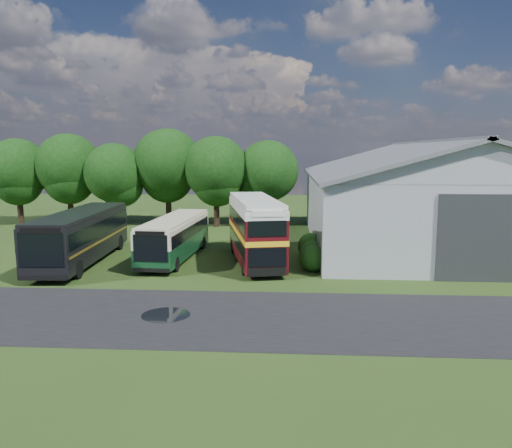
# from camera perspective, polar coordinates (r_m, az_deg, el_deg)

# --- Properties ---
(ground) EXTENTS (120.00, 120.00, 0.00)m
(ground) POSITION_cam_1_polar(r_m,az_deg,el_deg) (25.80, -5.39, -8.28)
(ground) COLOR #213912
(ground) RESTS_ON ground
(asphalt_road) EXTENTS (60.00, 8.00, 0.02)m
(asphalt_road) POSITION_cam_1_polar(r_m,az_deg,el_deg) (22.66, 1.04, -10.63)
(asphalt_road) COLOR black
(asphalt_road) RESTS_ON ground
(puddle) EXTENTS (2.20, 2.20, 0.01)m
(puddle) POSITION_cam_1_polar(r_m,az_deg,el_deg) (23.29, -10.28, -10.23)
(puddle) COLOR black
(puddle) RESTS_ON ground
(storage_shed) EXTENTS (18.80, 24.80, 8.15)m
(storage_shed) POSITION_cam_1_polar(r_m,az_deg,el_deg) (41.99, 18.92, 3.52)
(storage_shed) COLOR gray
(storage_shed) RESTS_ON ground
(tree_far_left) EXTENTS (6.12, 6.12, 8.64)m
(tree_far_left) POSITION_cam_1_polar(r_m,az_deg,el_deg) (55.44, -25.58, 5.66)
(tree_far_left) COLOR black
(tree_far_left) RESTS_ON ground
(tree_left_a) EXTENTS (6.46, 6.46, 9.12)m
(tree_left_a) POSITION_cam_1_polar(r_m,az_deg,el_deg) (53.63, -20.65, 6.21)
(tree_left_a) COLOR black
(tree_left_a) RESTS_ON ground
(tree_left_b) EXTENTS (5.78, 5.78, 8.16)m
(tree_left_b) POSITION_cam_1_polar(r_m,az_deg,el_deg) (50.87, -15.91, 5.63)
(tree_left_b) COLOR black
(tree_left_b) RESTS_ON ground
(tree_mid) EXTENTS (6.80, 6.80, 9.60)m
(tree_mid) POSITION_cam_1_polar(r_m,az_deg,el_deg) (50.66, -10.08, 6.87)
(tree_mid) COLOR black
(tree_mid) RESTS_ON ground
(tree_right_a) EXTENTS (6.26, 6.26, 8.83)m
(tree_right_a) POSITION_cam_1_polar(r_m,az_deg,el_deg) (48.74, -4.59, 6.33)
(tree_right_a) COLOR black
(tree_right_a) RESTS_ON ground
(tree_right_b) EXTENTS (5.98, 5.98, 8.45)m
(tree_right_b) POSITION_cam_1_polar(r_m,az_deg,el_deg) (49.08, 1.37, 6.08)
(tree_right_b) COLOR black
(tree_right_b) RESTS_ON ground
(shrub_front) EXTENTS (1.70, 1.70, 1.70)m
(shrub_front) POSITION_cam_1_polar(r_m,az_deg,el_deg) (31.33, 6.58, -5.32)
(shrub_front) COLOR #194714
(shrub_front) RESTS_ON ground
(shrub_mid) EXTENTS (1.60, 1.60, 1.60)m
(shrub_mid) POSITION_cam_1_polar(r_m,az_deg,el_deg) (33.27, 6.40, -4.51)
(shrub_mid) COLOR #194714
(shrub_mid) RESTS_ON ground
(shrub_back) EXTENTS (1.80, 1.80, 1.80)m
(shrub_back) POSITION_cam_1_polar(r_m,az_deg,el_deg) (35.22, 6.25, -3.78)
(shrub_back) COLOR #194714
(shrub_back) RESTS_ON ground
(bus_green_single) EXTENTS (3.00, 10.50, 2.86)m
(bus_green_single) POSITION_cam_1_polar(r_m,az_deg,el_deg) (34.69, -9.22, -1.47)
(bus_green_single) COLOR black
(bus_green_single) RESTS_ON ground
(bus_maroon_double) EXTENTS (4.54, 10.35, 4.32)m
(bus_maroon_double) POSITION_cam_1_polar(r_m,az_deg,el_deg) (33.02, -0.11, -0.74)
(bus_maroon_double) COLOR black
(bus_maroon_double) RESTS_ON ground
(bus_dark_single) EXTENTS (3.55, 12.50, 3.41)m
(bus_dark_single) POSITION_cam_1_polar(r_m,az_deg,el_deg) (35.08, -19.34, -1.24)
(bus_dark_single) COLOR black
(bus_dark_single) RESTS_ON ground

